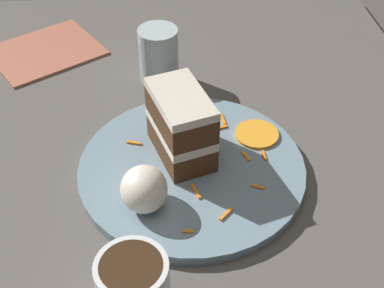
{
  "coord_description": "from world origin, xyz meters",
  "views": [
    {
      "loc": [
        -0.52,
        0.06,
        0.56
      ],
      "look_at": [
        0.0,
        -0.0,
        0.09
      ],
      "focal_mm": 50.0,
      "sensor_mm": 36.0,
      "label": 1
    }
  ],
  "objects_px": {
    "menu_card": "(45,51)",
    "orange_garnish": "(257,134)",
    "cream_dollop": "(144,189)",
    "coffee_mug": "(134,287)",
    "plate": "(192,167)",
    "drinking_glass": "(159,59)",
    "cake_slice": "(181,125)"
  },
  "relations": [
    {
      "from": "coffee_mug",
      "to": "drinking_glass",
      "type": "bearing_deg",
      "value": -6.91
    },
    {
      "from": "plate",
      "to": "cream_dollop",
      "type": "bearing_deg",
      "value": 135.56
    },
    {
      "from": "orange_garnish",
      "to": "menu_card",
      "type": "height_order",
      "value": "orange_garnish"
    },
    {
      "from": "coffee_mug",
      "to": "orange_garnish",
      "type": "bearing_deg",
      "value": -35.47
    },
    {
      "from": "menu_card",
      "to": "cream_dollop",
      "type": "bearing_deg",
      "value": 171.98
    },
    {
      "from": "plate",
      "to": "drinking_glass",
      "type": "bearing_deg",
      "value": 7.65
    },
    {
      "from": "cream_dollop",
      "to": "orange_garnish",
      "type": "height_order",
      "value": "cream_dollop"
    },
    {
      "from": "plate",
      "to": "coffee_mug",
      "type": "bearing_deg",
      "value": 158.29
    },
    {
      "from": "cake_slice",
      "to": "coffee_mug",
      "type": "height_order",
      "value": "cake_slice"
    },
    {
      "from": "cream_dollop",
      "to": "coffee_mug",
      "type": "bearing_deg",
      "value": 173.41
    },
    {
      "from": "menu_card",
      "to": "drinking_glass",
      "type": "bearing_deg",
      "value": -148.19
    },
    {
      "from": "cake_slice",
      "to": "cream_dollop",
      "type": "height_order",
      "value": "cake_slice"
    },
    {
      "from": "drinking_glass",
      "to": "coffee_mug",
      "type": "xyz_separation_m",
      "value": [
        -0.43,
        0.05,
        0.0
      ]
    },
    {
      "from": "cream_dollop",
      "to": "menu_card",
      "type": "bearing_deg",
      "value": 22.31
    },
    {
      "from": "cake_slice",
      "to": "drinking_glass",
      "type": "height_order",
      "value": "cake_slice"
    },
    {
      "from": "plate",
      "to": "cream_dollop",
      "type": "height_order",
      "value": "cream_dollop"
    },
    {
      "from": "orange_garnish",
      "to": "coffee_mug",
      "type": "xyz_separation_m",
      "value": [
        -0.26,
        0.18,
        0.03
      ]
    },
    {
      "from": "orange_garnish",
      "to": "drinking_glass",
      "type": "xyz_separation_m",
      "value": [
        0.18,
        0.13,
        0.02
      ]
    },
    {
      "from": "drinking_glass",
      "to": "coffee_mug",
      "type": "bearing_deg",
      "value": 173.09
    },
    {
      "from": "cake_slice",
      "to": "menu_card",
      "type": "distance_m",
      "value": 0.38
    },
    {
      "from": "plate",
      "to": "drinking_glass",
      "type": "height_order",
      "value": "drinking_glass"
    },
    {
      "from": "cream_dollop",
      "to": "coffee_mug",
      "type": "distance_m",
      "value": 0.14
    },
    {
      "from": "orange_garnish",
      "to": "coffee_mug",
      "type": "relative_size",
      "value": 0.77
    },
    {
      "from": "menu_card",
      "to": "orange_garnish",
      "type": "bearing_deg",
      "value": -161.06
    },
    {
      "from": "cream_dollop",
      "to": "drinking_glass",
      "type": "distance_m",
      "value": 0.3
    },
    {
      "from": "cream_dollop",
      "to": "menu_card",
      "type": "distance_m",
      "value": 0.43
    },
    {
      "from": "cream_dollop",
      "to": "orange_garnish",
      "type": "bearing_deg",
      "value": -55.14
    },
    {
      "from": "cake_slice",
      "to": "cream_dollop",
      "type": "distance_m",
      "value": 0.11
    },
    {
      "from": "cream_dollop",
      "to": "coffee_mug",
      "type": "relative_size",
      "value": 0.79
    },
    {
      "from": "orange_garnish",
      "to": "coffee_mug",
      "type": "bearing_deg",
      "value": 144.53
    },
    {
      "from": "cream_dollop",
      "to": "menu_card",
      "type": "xyz_separation_m",
      "value": [
        0.4,
        0.16,
        -0.04
      ]
    },
    {
      "from": "cake_slice",
      "to": "menu_card",
      "type": "height_order",
      "value": "cake_slice"
    }
  ]
}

